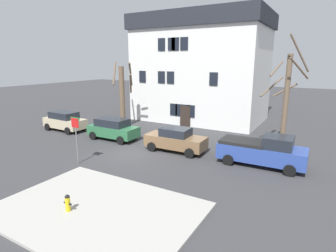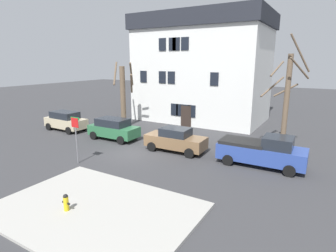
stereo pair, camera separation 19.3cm
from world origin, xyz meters
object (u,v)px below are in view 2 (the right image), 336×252
Objects in this scene: tree_bare_near at (123,94)px; pickup_truck_blue at (262,151)px; car_green_wagon at (114,129)px; bicycle_leaning at (119,122)px; street_sign_pole at (76,132)px; fire_hydrant at (66,202)px; car_brown_sedan at (176,140)px; car_beige_wagon at (66,121)px; building_main at (202,68)px; tree_bare_mid at (286,98)px.

pickup_truck_blue is (14.08, -3.84, -2.27)m from tree_bare_near.
pickup_truck_blue is at bearing -15.24° from tree_bare_near.
car_green_wagon is 2.52× the size of bicycle_leaning.
street_sign_pole is at bearing -67.59° from tree_bare_near.
tree_bare_near is at bearing 120.49° from fire_hydrant.
tree_bare_near is at bearing 112.41° from street_sign_pole.
car_green_wagon is at bearing 179.00° from car_brown_sedan.
fire_hydrant is at bearing -121.08° from pickup_truck_blue.
car_brown_sedan is 1.48× the size of street_sign_pole.
fire_hydrant is at bearing -89.84° from car_brown_sedan.
bicycle_leaning is (3.11, 4.02, -0.56)m from car_beige_wagon.
building_main is 22.08m from fire_hydrant.
car_beige_wagon reaches higher than car_brown_sedan.
building_main reaches higher than car_brown_sedan.
car_brown_sedan is 2.61× the size of bicycle_leaning.
tree_bare_mid is 1.89× the size of car_beige_wagon.
tree_bare_near reaches higher than car_green_wagon.
tree_bare_mid is 2.70× the size of street_sign_pole.
tree_bare_near is at bearing -178.26° from tree_bare_mid.
car_brown_sedan is (11.93, -0.13, -0.06)m from car_beige_wagon.
tree_bare_mid is at bearing 82.60° from pickup_truck_blue.
tree_bare_near is 5.04m from car_green_wagon.
car_beige_wagon is (-3.86, -3.92, -2.30)m from tree_bare_near.
building_main is 15.16m from car_beige_wagon.
pickup_truck_blue is (-0.56, -4.28, -2.86)m from tree_bare_mid.
building_main is 4.58× the size of street_sign_pole.
pickup_truck_blue is 15.35m from bicycle_leaning.
fire_hydrant is at bearing -59.51° from tree_bare_near.
bicycle_leaning is (-5.70, -7.39, -5.28)m from building_main.
tree_bare_mid is 15.99m from fire_hydrant.
car_beige_wagon is 5.95m from car_green_wagon.
car_green_wagon is at bearing 121.47° from fire_hydrant.
tree_bare_mid reaches higher than car_beige_wagon.
fire_hydrant is at bearing -81.57° from building_main.
pickup_truck_blue is (17.94, 0.09, 0.04)m from car_beige_wagon.
street_sign_pole is at bearing -71.93° from car_green_wagon.
street_sign_pole reaches higher than car_beige_wagon.
street_sign_pole is at bearing -137.66° from tree_bare_mid.
tree_bare_near reaches higher than fire_hydrant.
car_brown_sedan is (5.98, -0.10, -0.05)m from car_green_wagon.
tree_bare_mid is at bearing 34.43° from car_brown_sedan.
car_beige_wagon is at bearing -179.73° from pickup_truck_blue.
building_main reaches higher than pickup_truck_blue.
building_main is at bearing 86.31° from street_sign_pole.
tree_bare_near is at bearing 153.34° from car_brown_sedan.
building_main is 2.18× the size of tree_bare_near.
street_sign_pole is (7.72, -5.45, 1.17)m from car_beige_wagon.
car_green_wagon is at bearing -160.68° from tree_bare_mid.
street_sign_pole reaches higher than pickup_truck_blue.
tree_bare_near is 9.34m from car_brown_sedan.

